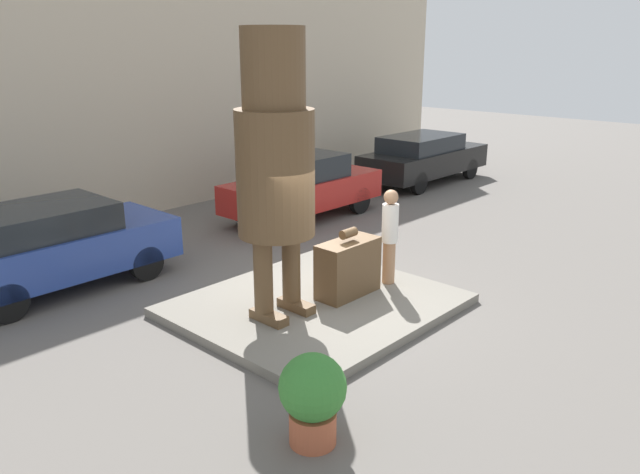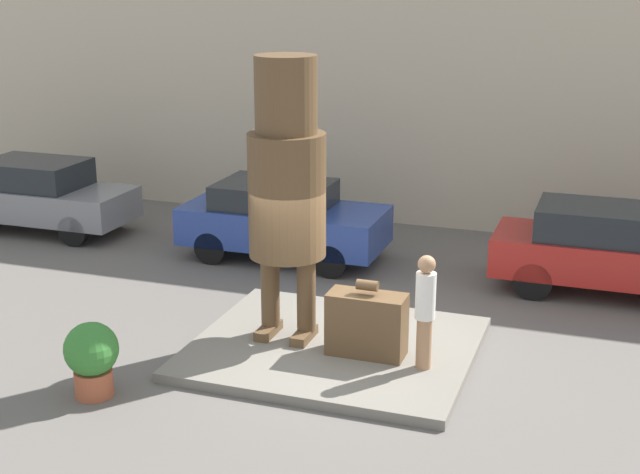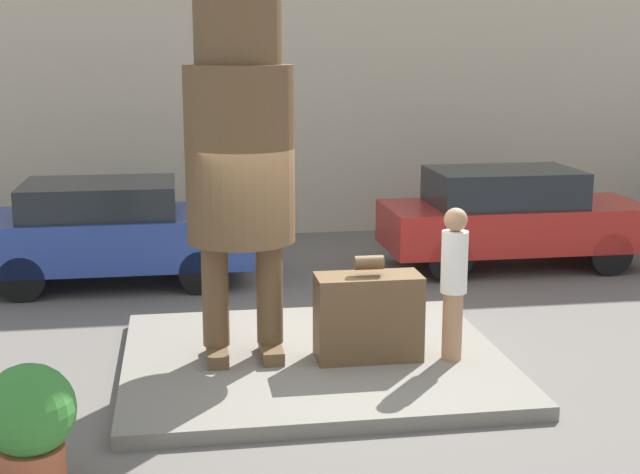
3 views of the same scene
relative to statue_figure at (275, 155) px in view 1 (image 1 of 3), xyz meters
The scene contains 10 objects.
ground_plane 2.82m from the statue_figure, ahead, with size 60.00×60.00×0.00m, color #605B56.
pedestal 2.75m from the statue_figure, ahead, with size 4.25×3.73×0.15m.
building_backdrop 7.68m from the statue_figure, 84.08° to the left, with size 28.00×0.60×7.18m.
statue_figure is the anchor object (origin of this frame).
giant_suitcase 2.49m from the statue_figure, 11.96° to the right, with size 1.17×0.52×1.18m.
tourist 2.83m from the statue_figure, 11.72° to the right, with size 0.29×0.29×1.71m.
parked_car_blue 4.75m from the statue_figure, 112.86° to the left, with size 4.09×1.84×1.57m.
parked_car_red 6.45m from the statue_figure, 40.84° to the left, with size 4.26×1.71×1.62m.
parked_car_black 11.29m from the statue_figure, 21.97° to the left, with size 4.77×1.81×1.53m.
planter_pot 3.82m from the statue_figure, 126.77° to the right, with size 0.76×0.76×1.08m.
Camera 1 is at (-7.05, -6.59, 4.30)m, focal length 35.00 mm.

